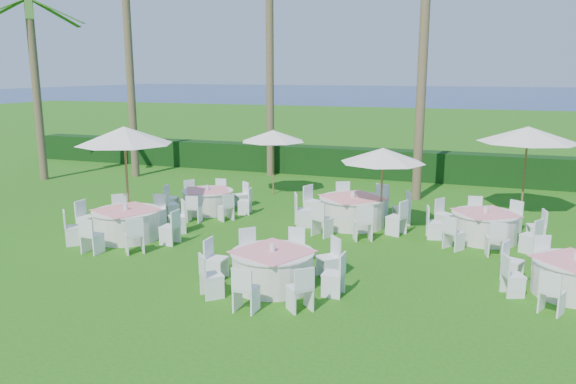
% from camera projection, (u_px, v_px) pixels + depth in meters
% --- Properties ---
extents(ground, '(120.00, 120.00, 0.00)m').
position_uv_depth(ground, '(277.00, 270.00, 12.67)').
color(ground, '#1E6311').
rests_on(ground, ground).
extents(hedge, '(34.00, 1.00, 1.20)m').
position_uv_depth(hedge, '(377.00, 163.00, 23.61)').
color(hedge, black).
rests_on(hedge, ground).
extents(ocean, '(260.00, 260.00, 0.00)m').
position_uv_depth(ocean, '(465.00, 95.00, 106.71)').
color(ocean, '#07194D').
rests_on(ocean, ground).
extents(banquet_table_a, '(3.13, 3.13, 0.95)m').
position_uv_depth(banquet_table_a, '(127.00, 223.00, 14.99)').
color(banquet_table_a, silver).
rests_on(banquet_table_a, ground).
extents(banquet_table_b, '(3.03, 3.03, 0.92)m').
position_uv_depth(banquet_table_b, '(273.00, 268.00, 11.61)').
color(banquet_table_b, silver).
rests_on(banquet_table_b, ground).
extents(banquet_table_c, '(2.77, 2.77, 0.87)m').
position_uv_depth(banquet_table_c, '(574.00, 277.00, 11.19)').
color(banquet_table_c, silver).
rests_on(banquet_table_c, ground).
extents(banquet_table_d, '(2.85, 2.85, 0.87)m').
position_uv_depth(banquet_table_d, '(208.00, 200.00, 17.82)').
color(banquet_table_d, silver).
rests_on(banquet_table_d, ground).
extents(banquet_table_e, '(3.28, 3.28, 1.01)m').
position_uv_depth(banquet_table_e, '(352.00, 210.00, 16.25)').
color(banquet_table_e, silver).
rests_on(banquet_table_e, ground).
extents(banquet_table_f, '(3.02, 3.02, 0.92)m').
position_uv_depth(banquet_table_f, '(485.00, 226.00, 14.82)').
color(banquet_table_f, silver).
rests_on(banquet_table_f, ground).
extents(umbrella_a, '(2.70, 2.70, 2.89)m').
position_uv_depth(umbrella_a, '(124.00, 136.00, 15.68)').
color(umbrella_a, brown).
rests_on(umbrella_a, ground).
extents(umbrella_b, '(2.36, 2.36, 2.33)m').
position_uv_depth(umbrella_b, '(383.00, 155.00, 15.43)').
color(umbrella_b, brown).
rests_on(umbrella_b, ground).
extents(umbrella_c, '(2.33, 2.33, 2.34)m').
position_uv_depth(umbrella_c, '(273.00, 136.00, 20.09)').
color(umbrella_c, brown).
rests_on(umbrella_c, ground).
extents(umbrella_d, '(2.99, 2.99, 2.76)m').
position_uv_depth(umbrella_d, '(528.00, 134.00, 17.02)').
color(umbrella_d, brown).
rests_on(umbrella_d, ground).
extents(palm_a, '(4.22, 4.38, 9.44)m').
position_uv_depth(palm_a, '(129.00, 52.00, 22.95)').
color(palm_a, brown).
rests_on(palm_a, ground).
extents(palm_b, '(4.40, 4.14, 9.43)m').
position_uv_depth(palm_b, '(270.00, 52.00, 23.18)').
color(palm_b, brown).
rests_on(palm_b, ground).
extents(palm_c, '(4.28, 4.35, 10.65)m').
position_uv_depth(palm_c, '(424.00, 28.00, 18.48)').
color(palm_c, brown).
rests_on(palm_c, ground).
extents(palm_f, '(4.34, 4.29, 7.22)m').
position_uv_depth(palm_f, '(35.00, 80.00, 22.49)').
color(palm_f, brown).
rests_on(palm_f, ground).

